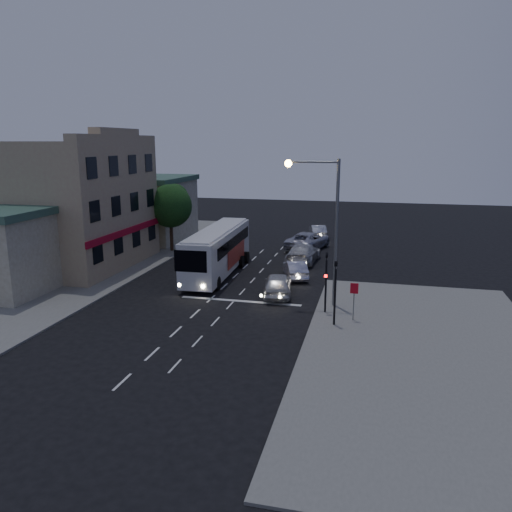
% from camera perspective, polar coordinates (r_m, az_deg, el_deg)
% --- Properties ---
extents(ground, '(120.00, 120.00, 0.00)m').
position_cam_1_polar(ground, '(31.27, -6.34, -5.98)').
color(ground, black).
extents(sidewalk_near, '(12.00, 24.00, 0.12)m').
position_cam_1_polar(sidewalk_near, '(25.97, 18.92, -10.51)').
color(sidewalk_near, slate).
rests_on(sidewalk_near, ground).
extents(sidewalk_far, '(12.00, 50.00, 0.12)m').
position_cam_1_polar(sidewalk_far, '(43.81, -18.94, -1.03)').
color(sidewalk_far, slate).
rests_on(sidewalk_far, ground).
extents(road_markings, '(8.00, 30.55, 0.01)m').
position_cam_1_polar(road_markings, '(33.88, -2.40, -4.40)').
color(road_markings, silver).
rests_on(road_markings, ground).
extents(tour_bus, '(2.89, 11.83, 3.61)m').
position_cam_1_polar(tour_bus, '(38.63, -4.40, 0.72)').
color(tour_bus, silver).
rests_on(tour_bus, ground).
extents(car_suv, '(2.49, 4.75, 1.54)m').
position_cam_1_polar(car_suv, '(33.49, 2.50, -3.24)').
color(car_suv, silver).
rests_on(car_suv, ground).
extents(car_sedan_a, '(2.61, 4.28, 1.33)m').
position_cam_1_polar(car_sedan_a, '(37.87, 4.51, -1.53)').
color(car_sedan_a, silver).
rests_on(car_sedan_a, ground).
extents(car_sedan_b, '(2.65, 5.77, 1.64)m').
position_cam_1_polar(car_sedan_b, '(42.73, 5.42, 0.33)').
color(car_sedan_b, '#B9B9B9').
rests_on(car_sedan_b, ground).
extents(car_sedan_c, '(4.25, 6.55, 1.68)m').
position_cam_1_polar(car_sedan_c, '(48.17, 5.97, 1.77)').
color(car_sedan_c, '#ABABBB').
rests_on(car_sedan_c, ground).
extents(car_extra, '(2.41, 4.49, 1.41)m').
position_cam_1_polar(car_extra, '(54.02, 7.09, 2.80)').
color(car_extra, silver).
rests_on(car_extra, ground).
extents(traffic_signal_main, '(0.25, 0.35, 4.10)m').
position_cam_1_polar(traffic_signal_main, '(29.69, 8.02, -2.16)').
color(traffic_signal_main, black).
rests_on(traffic_signal_main, sidewalk_near).
extents(traffic_signal_side, '(0.18, 0.15, 4.10)m').
position_cam_1_polar(traffic_signal_side, '(27.74, 9.06, -3.28)').
color(traffic_signal_side, black).
rests_on(traffic_signal_side, sidewalk_near).
extents(regulatory_sign, '(0.45, 0.12, 2.20)m').
position_cam_1_polar(regulatory_sign, '(28.85, 11.14, -4.44)').
color(regulatory_sign, slate).
rests_on(regulatory_sign, sidewalk_near).
extents(streetlight, '(3.32, 0.44, 9.00)m').
position_cam_1_polar(streetlight, '(30.44, 8.00, 4.58)').
color(streetlight, slate).
rests_on(streetlight, sidewalk_near).
extents(main_building, '(10.12, 12.00, 11.00)m').
position_cam_1_polar(main_building, '(43.45, -20.50, 5.59)').
color(main_building, tan).
rests_on(main_building, sidewalk_far).
extents(low_building_north, '(9.40, 9.40, 6.50)m').
position_cam_1_polar(low_building_north, '(53.76, -12.86, 5.43)').
color(low_building_north, gray).
rests_on(low_building_north, sidewalk_far).
extents(street_tree, '(4.00, 4.00, 6.20)m').
position_cam_1_polar(street_tree, '(46.93, -9.77, 5.88)').
color(street_tree, black).
rests_on(street_tree, sidewalk_far).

